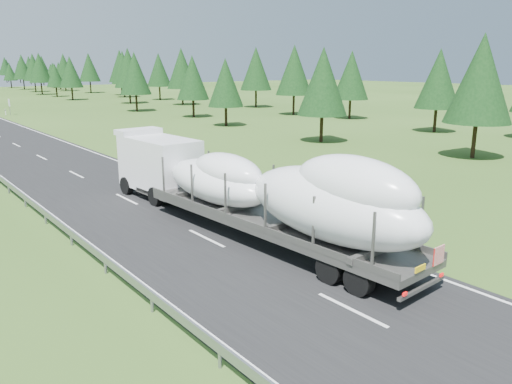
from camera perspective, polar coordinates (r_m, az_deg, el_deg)
ground at (r=17.40m, az=10.87°, el=-13.13°), size 400.00×400.00×0.00m
highway_sign at (r=92.17m, az=-26.37°, el=9.02°), size 0.08×0.90×2.60m
tree_line_right at (r=141.62m, az=-17.29°, el=13.27°), size 28.03×327.17×12.00m
boat_truck at (r=23.45m, az=-0.70°, el=0.72°), size 3.88×21.88×4.71m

